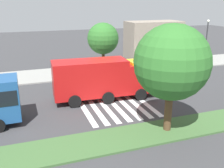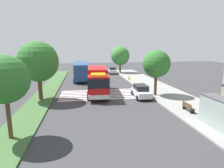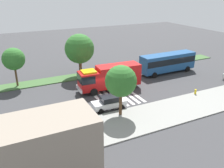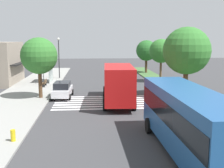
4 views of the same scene
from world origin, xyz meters
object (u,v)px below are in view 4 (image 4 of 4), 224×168
object	(u,v)px
bench_near_shelter	(44,83)
median_tree_center	(146,51)
bus_stop_shelter	(48,69)
median_tree_west	(161,51)
street_lamp	(59,54)
median_tree_far_west	(187,51)
fire_hydrant	(13,135)
parked_car_mid	(62,90)
transit_bus	(189,118)
sidewalk_tree_west	(39,56)
fire_truck	(118,81)

from	to	relation	value
bench_near_shelter	median_tree_center	xyz separation A→B (m)	(13.61, -15.95, 3.49)
bus_stop_shelter	median_tree_west	size ratio (longest dim) A/B	0.58
street_lamp	median_tree_far_west	world-z (taller)	median_tree_far_west
median_tree_far_west	fire_hydrant	distance (m)	19.72
parked_car_mid	median_tree_far_west	distance (m)	13.67
median_tree_center	transit_bus	bearing A→B (deg)	172.02
bench_near_shelter	median_tree_far_west	distance (m)	18.04
transit_bus	bench_near_shelter	distance (m)	24.70
street_lamp	sidewalk_tree_west	bearing A→B (deg)	178.43
median_tree_center	bus_stop_shelter	bearing A→B (deg)	120.99
parked_car_mid	median_tree_center	world-z (taller)	median_tree_center
transit_bus	fire_hydrant	distance (m)	10.18
transit_bus	fire_hydrant	bearing A→B (deg)	-105.22
sidewalk_tree_west	fire_hydrant	xyz separation A→B (m)	(-12.55, -0.50, -3.95)
street_lamp	fire_hydrant	bearing A→B (deg)	-179.79
bus_stop_shelter	median_tree_center	distance (m)	18.79
street_lamp	median_tree_center	bearing A→B (deg)	-68.01
parked_car_mid	fire_hydrant	xyz separation A→B (m)	(-13.01, 1.70, -0.38)
transit_bus	median_tree_far_west	bearing A→B (deg)	160.72
sidewalk_tree_west	fire_hydrant	bearing A→B (deg)	-177.72
median_tree_west	street_lamp	bearing A→B (deg)	73.61
fire_hydrant	median_tree_center	bearing A→B (deg)	-23.96
parked_car_mid	bus_stop_shelter	distance (m)	11.00
fire_truck	median_tree_west	world-z (taller)	median_tree_west
sidewalk_tree_west	median_tree_center	world-z (taller)	sidewalk_tree_west
median_tree_center	fire_hydrant	distance (m)	36.47
sidewalk_tree_west	fire_hydrant	world-z (taller)	sidewalk_tree_west
median_tree_far_west	median_tree_center	bearing A→B (deg)	-0.00
bus_stop_shelter	fire_hydrant	size ratio (longest dim) A/B	5.00
street_lamp	bench_near_shelter	bearing A→B (deg)	171.67
fire_truck	median_tree_far_west	bearing A→B (deg)	-72.45
median_tree_west	fire_truck	bearing A→B (deg)	149.04
street_lamp	fire_truck	bearing A→B (deg)	-156.13
fire_truck	median_tree_center	xyz separation A→B (m)	(22.74, -7.43, 2.02)
street_lamp	median_tree_far_west	distance (m)	21.02
transit_bus	sidewalk_tree_west	xyz separation A→B (m)	(15.08, 10.24, 2.36)
fire_truck	fire_hydrant	xyz separation A→B (m)	(-10.42, 7.31, -1.57)
bus_stop_shelter	sidewalk_tree_west	distance (m)	11.32
median_tree_far_west	median_tree_center	size ratio (longest dim) A/B	1.25
bus_stop_shelter	median_tree_far_west	world-z (taller)	median_tree_far_west
bench_near_shelter	median_tree_center	world-z (taller)	median_tree_center
sidewalk_tree_west	median_tree_far_west	size ratio (longest dim) A/B	0.85
bench_near_shelter	median_tree_west	world-z (taller)	median_tree_west
transit_bus	median_tree_center	bearing A→B (deg)	171.36
median_tree_far_west	median_tree_west	bearing A→B (deg)	-0.00
fire_truck	median_tree_center	size ratio (longest dim) A/B	1.67
street_lamp	fire_hydrant	world-z (taller)	street_lamp
parked_car_mid	bus_stop_shelter	bearing A→B (deg)	17.69
street_lamp	sidewalk_tree_west	distance (m)	14.64
bus_stop_shelter	fire_truck	bearing A→B (deg)	-146.89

